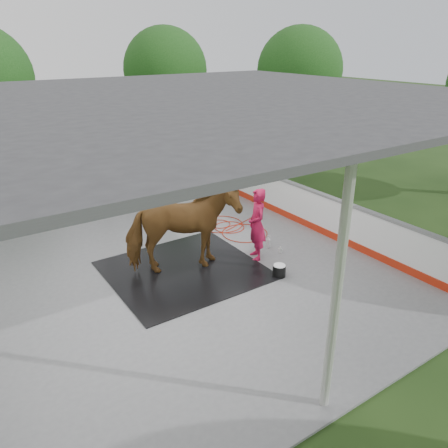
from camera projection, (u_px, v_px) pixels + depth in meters
ground at (177, 277)px, 10.21m from camera, size 100.00×100.00×0.00m
concrete_slab at (177, 276)px, 10.20m from camera, size 12.00×10.00×0.05m
pavilion_structure at (168, 103)px, 8.67m from camera, size 12.60×10.60×4.05m
dasher_board at (319, 213)px, 12.35m from camera, size 0.16×8.00×1.15m
tree_belt at (162, 106)px, 9.58m from camera, size 28.00×28.00×5.80m
rubber_mat at (184, 270)px, 10.39m from camera, size 3.43×3.22×0.03m
horse at (182, 228)px, 9.97m from camera, size 2.78×1.84×2.16m
handler at (257, 224)px, 10.67m from camera, size 0.65×0.78×1.81m
wash_bucket at (279, 270)px, 10.10m from camera, size 0.31×0.31×0.28m
soap_bottle_a at (268, 242)px, 11.48m from camera, size 0.19×0.19×0.34m
soap_bottle_b at (280, 250)px, 11.24m from camera, size 0.09×0.09×0.17m
hose_coil at (231, 228)px, 12.74m from camera, size 1.98×2.23×0.02m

